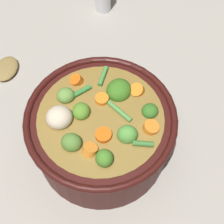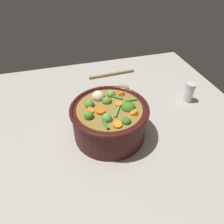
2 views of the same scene
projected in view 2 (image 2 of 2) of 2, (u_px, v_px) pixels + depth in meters
name	position (u px, v px, depth m)	size (l,w,h in m)	color
ground_plane	(110.00, 134.00, 0.75)	(1.10, 1.10, 0.00)	#9E998E
cooking_pot	(110.00, 120.00, 0.71)	(0.26, 0.26, 0.14)	#38110F
wooden_spoon	(117.00, 81.00, 1.00)	(0.23, 0.17, 0.01)	olive
salt_shaker	(189.00, 92.00, 0.87)	(0.04, 0.04, 0.08)	silver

